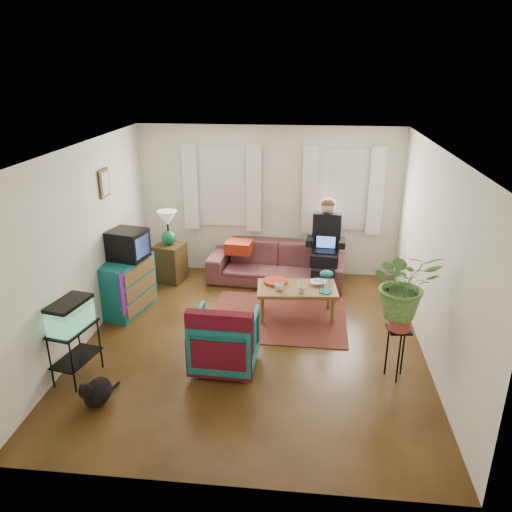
# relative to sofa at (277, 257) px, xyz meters

# --- Properties ---
(floor) EXTENTS (4.50, 5.00, 0.01)m
(floor) POSITION_rel_sofa_xyz_m (-0.18, -2.05, -0.45)
(floor) COLOR #4F2B14
(floor) RESTS_ON ground
(ceiling) EXTENTS (4.50, 5.00, 0.01)m
(ceiling) POSITION_rel_sofa_xyz_m (-0.18, -2.05, 2.15)
(ceiling) COLOR white
(ceiling) RESTS_ON wall_back
(wall_back) EXTENTS (4.50, 0.01, 2.60)m
(wall_back) POSITION_rel_sofa_xyz_m (-0.18, 0.45, 0.85)
(wall_back) COLOR silver
(wall_back) RESTS_ON floor
(wall_front) EXTENTS (4.50, 0.01, 2.60)m
(wall_front) POSITION_rel_sofa_xyz_m (-0.18, -4.55, 0.85)
(wall_front) COLOR silver
(wall_front) RESTS_ON floor
(wall_left) EXTENTS (0.01, 5.00, 2.60)m
(wall_left) POSITION_rel_sofa_xyz_m (-2.43, -2.05, 0.85)
(wall_left) COLOR silver
(wall_left) RESTS_ON floor
(wall_right) EXTENTS (0.01, 5.00, 2.60)m
(wall_right) POSITION_rel_sofa_xyz_m (2.07, -2.05, 0.85)
(wall_right) COLOR silver
(wall_right) RESTS_ON floor
(window_left) EXTENTS (1.08, 0.04, 1.38)m
(window_left) POSITION_rel_sofa_xyz_m (-0.98, 0.43, 1.10)
(window_left) COLOR white
(window_left) RESTS_ON wall_back
(window_right) EXTENTS (1.08, 0.04, 1.38)m
(window_right) POSITION_rel_sofa_xyz_m (1.07, 0.43, 1.10)
(window_right) COLOR white
(window_right) RESTS_ON wall_back
(curtains_left) EXTENTS (1.36, 0.06, 1.50)m
(curtains_left) POSITION_rel_sofa_xyz_m (-0.98, 0.35, 1.10)
(curtains_left) COLOR white
(curtains_left) RESTS_ON wall_back
(curtains_right) EXTENTS (1.36, 0.06, 1.50)m
(curtains_right) POSITION_rel_sofa_xyz_m (1.07, 0.35, 1.10)
(curtains_right) COLOR white
(curtains_right) RESTS_ON wall_back
(picture_frame) EXTENTS (0.04, 0.32, 0.40)m
(picture_frame) POSITION_rel_sofa_xyz_m (-2.39, -1.20, 1.50)
(picture_frame) COLOR #3D2616
(picture_frame) RESTS_ON wall_left
(area_rug) EXTENTS (2.02, 1.63, 0.01)m
(area_rug) POSITION_rel_sofa_xyz_m (0.12, -1.33, -0.44)
(area_rug) COLOR brown
(area_rug) RESTS_ON floor
(sofa) EXTENTS (2.36, 1.11, 0.89)m
(sofa) POSITION_rel_sofa_xyz_m (0.00, 0.00, 0.00)
(sofa) COLOR brown
(sofa) RESTS_ON floor
(seated_person) EXTENTS (0.63, 0.75, 1.36)m
(seated_person) POSITION_rel_sofa_xyz_m (0.82, -0.08, 0.23)
(seated_person) COLOR black
(seated_person) RESTS_ON sofa
(side_table) EXTENTS (0.55, 0.55, 0.66)m
(side_table) POSITION_rel_sofa_xyz_m (-1.83, -0.15, -0.12)
(side_table) COLOR #3D2C17
(side_table) RESTS_ON floor
(table_lamp) EXTENTS (0.41, 0.41, 0.60)m
(table_lamp) POSITION_rel_sofa_xyz_m (-1.83, -0.15, 0.50)
(table_lamp) COLOR white
(table_lamp) RESTS_ON side_table
(dresser) EXTENTS (0.65, 0.99, 0.82)m
(dresser) POSITION_rel_sofa_xyz_m (-2.17, -1.32, -0.04)
(dresser) COLOR #125C6C
(dresser) RESTS_ON floor
(crt_tv) EXTENTS (0.59, 0.56, 0.44)m
(crt_tv) POSITION_rel_sofa_xyz_m (-2.13, -1.23, 0.60)
(crt_tv) COLOR black
(crt_tv) RESTS_ON dresser
(aquarium_stand) EXTENTS (0.45, 0.66, 0.67)m
(aquarium_stand) POSITION_rel_sofa_xyz_m (-2.18, -3.08, -0.11)
(aquarium_stand) COLOR black
(aquarium_stand) RESTS_ON floor
(aquarium) EXTENTS (0.41, 0.60, 0.35)m
(aquarium) POSITION_rel_sofa_xyz_m (-2.18, -3.08, 0.40)
(aquarium) COLOR #7FD899
(aquarium) RESTS_ON aquarium_stand
(black_cat) EXTENTS (0.38, 0.49, 0.37)m
(black_cat) POSITION_rel_sofa_xyz_m (-1.74, -3.54, -0.26)
(black_cat) COLOR black
(black_cat) RESTS_ON floor
(armchair) EXTENTS (0.80, 0.75, 0.79)m
(armchair) POSITION_rel_sofa_xyz_m (-0.46, -2.64, -0.05)
(armchair) COLOR #125E6C
(armchair) RESTS_ON floor
(serape_throw) EXTENTS (0.80, 0.22, 0.65)m
(serape_throw) POSITION_rel_sofa_xyz_m (-0.47, -2.95, 0.11)
(serape_throw) COLOR #9E0A0A
(serape_throw) RESTS_ON armchair
(coffee_table) EXTENTS (1.21, 0.73, 0.48)m
(coffee_table) POSITION_rel_sofa_xyz_m (0.38, -1.25, -0.21)
(coffee_table) COLOR brown
(coffee_table) RESTS_ON floor
(cup_a) EXTENTS (0.14, 0.14, 0.10)m
(cup_a) POSITION_rel_sofa_xyz_m (0.13, -1.38, 0.08)
(cup_a) COLOR white
(cup_a) RESTS_ON coffee_table
(cup_b) EXTENTS (0.11, 0.11, 0.10)m
(cup_b) POSITION_rel_sofa_xyz_m (0.45, -1.44, 0.08)
(cup_b) COLOR beige
(cup_b) RESTS_ON coffee_table
(bowl) EXTENTS (0.25, 0.25, 0.06)m
(bowl) POSITION_rel_sofa_xyz_m (0.69, -1.12, 0.06)
(bowl) COLOR white
(bowl) RESTS_ON coffee_table
(snack_tray) EXTENTS (0.39, 0.39, 0.04)m
(snack_tray) POSITION_rel_sofa_xyz_m (0.06, -1.12, 0.05)
(snack_tray) COLOR #B21414
(snack_tray) RESTS_ON coffee_table
(birdcage) EXTENTS (0.21, 0.21, 0.34)m
(birdcage) POSITION_rel_sofa_xyz_m (0.80, -1.38, 0.20)
(birdcage) COLOR #115B6B
(birdcage) RESTS_ON coffee_table
(plant_stand) EXTENTS (0.30, 0.30, 0.66)m
(plant_stand) POSITION_rel_sofa_xyz_m (1.61, -2.67, -0.12)
(plant_stand) COLOR black
(plant_stand) RESTS_ON floor
(potted_plant) EXTENTS (0.81, 0.72, 0.83)m
(potted_plant) POSITION_rel_sofa_xyz_m (1.61, -2.67, 0.66)
(potted_plant) COLOR #599947
(potted_plant) RESTS_ON plant_stand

